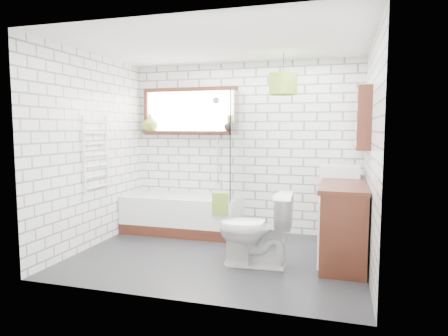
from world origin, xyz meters
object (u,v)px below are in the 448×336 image
(basin, at_px, (340,171))
(toilet, at_px, (255,229))
(vanity, at_px, (343,219))
(bathtub, at_px, (183,214))
(pendant, at_px, (283,84))

(basin, distance_m, toilet, 1.52)
(vanity, height_order, toilet, vanity)
(bathtub, height_order, toilet, toilet)
(vanity, height_order, pendant, pendant)
(basin, height_order, toilet, basin)
(vanity, bearing_deg, toilet, -147.79)
(bathtub, height_order, basin, basin)
(vanity, distance_m, pendant, 1.84)
(bathtub, relative_size, vanity, 1.07)
(vanity, bearing_deg, basin, 96.84)
(vanity, distance_m, toilet, 1.12)
(vanity, xyz_separation_m, basin, (-0.06, 0.50, 0.53))
(basin, distance_m, pendant, 1.34)
(bathtub, bearing_deg, toilet, -40.18)
(bathtub, distance_m, toilet, 1.75)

